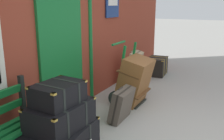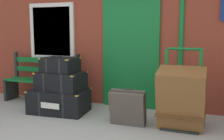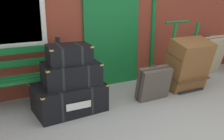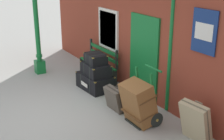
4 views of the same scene
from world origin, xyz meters
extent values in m
cube|color=brown|center=(0.00, 2.60, 1.60)|extent=(10.40, 0.30, 3.20)
cube|color=#146B2D|center=(0.18, 2.43, 1.05)|extent=(1.10, 0.05, 2.10)
cube|color=#0C401B|center=(0.18, 2.41, 1.05)|extent=(0.06, 0.02, 2.10)
cube|color=silver|center=(-1.53, 2.43, 1.45)|extent=(1.04, 0.06, 1.16)
cube|color=silver|center=(-1.53, 2.41, 1.45)|extent=(0.88, 0.02, 1.00)
cylinder|color=#146B2D|center=(1.11, 2.45, 1.60)|extent=(0.09, 0.09, 3.14)
cube|color=#146B2D|center=(-1.62, 1.96, 0.45)|extent=(1.60, 0.09, 0.04)
cube|color=#146B2D|center=(-1.62, 2.10, 0.45)|extent=(1.60, 0.09, 0.04)
cube|color=#146B2D|center=(-1.62, 2.24, 0.45)|extent=(1.60, 0.09, 0.04)
cube|color=#146B2D|center=(-1.62, 2.30, 0.65)|extent=(1.60, 0.05, 0.10)
cube|color=#146B2D|center=(-1.62, 2.30, 0.85)|extent=(1.60, 0.05, 0.10)
cube|color=black|center=(-2.38, 2.10, 0.23)|extent=(0.06, 0.40, 0.45)
cube|color=black|center=(-2.38, 2.30, 0.73)|extent=(0.06, 0.06, 0.56)
cube|color=black|center=(-0.86, 2.10, 0.23)|extent=(0.06, 0.40, 0.45)
cube|color=black|center=(-0.86, 2.30, 0.73)|extent=(0.06, 0.06, 0.56)
cube|color=black|center=(-0.92, 1.65, 0.21)|extent=(1.05, 0.71, 0.42)
cube|color=black|center=(-1.14, 1.63, 0.21)|extent=(0.08, 0.65, 0.43)
cube|color=black|center=(-0.69, 1.66, 0.21)|extent=(0.08, 0.65, 0.43)
cube|color=#B79338|center=(-1.37, 1.31, 0.41)|extent=(0.05, 0.05, 0.02)
cube|color=#B79338|center=(-0.42, 1.38, 0.41)|extent=(0.05, 0.05, 0.02)
cube|color=#B79338|center=(-1.42, 1.91, 0.41)|extent=(0.05, 0.05, 0.02)
cube|color=#B79338|center=(-0.46, 1.98, 0.41)|extent=(0.05, 0.05, 0.02)
cube|color=silver|center=(-0.89, 1.30, 0.21)|extent=(0.36, 0.01, 0.10)
cube|color=black|center=(-0.87, 1.65, 0.58)|extent=(0.82, 0.57, 0.32)
cube|color=black|center=(-1.05, 1.66, 0.58)|extent=(0.05, 0.55, 0.33)
cube|color=black|center=(-0.69, 1.65, 0.58)|extent=(0.05, 0.55, 0.33)
cube|color=#B79338|center=(-1.26, 1.41, 0.73)|extent=(0.05, 0.05, 0.02)
cube|color=#B79338|center=(-0.50, 1.39, 0.73)|extent=(0.05, 0.05, 0.02)
cube|color=#B79338|center=(-1.24, 1.91, 0.73)|extent=(0.05, 0.05, 0.02)
cube|color=#B79338|center=(-0.48, 1.89, 0.73)|extent=(0.05, 0.05, 0.02)
cube|color=black|center=(-0.89, 1.66, 0.87)|extent=(0.63, 0.48, 0.26)
cube|color=black|center=(-1.02, 1.66, 0.87)|extent=(0.06, 0.45, 0.27)
cube|color=black|center=(-0.75, 1.65, 0.87)|extent=(0.06, 0.45, 0.27)
cube|color=#B79338|center=(-1.18, 1.47, 0.99)|extent=(0.05, 0.05, 0.02)
cube|color=#B79338|center=(-0.62, 1.44, 0.99)|extent=(0.05, 0.05, 0.02)
cube|color=#B79338|center=(-1.15, 1.87, 0.99)|extent=(0.05, 0.05, 0.02)
cube|color=#B79338|center=(-0.60, 1.84, 0.99)|extent=(0.05, 0.05, 0.02)
cube|color=black|center=(1.25, 1.51, 0.01)|extent=(0.56, 0.28, 0.03)
cube|color=#146B2D|center=(1.00, 1.71, 0.60)|extent=(0.04, 0.21, 1.19)
cube|color=#146B2D|center=(1.50, 1.71, 0.60)|extent=(0.04, 0.21, 1.19)
cylinder|color=#146B2D|center=(1.25, 1.88, 1.19)|extent=(0.54, 0.04, 0.04)
cylinder|color=black|center=(0.93, 1.77, 0.16)|extent=(0.04, 0.32, 0.32)
cylinder|color=#B79338|center=(0.93, 1.77, 0.16)|extent=(0.07, 0.06, 0.06)
cylinder|color=black|center=(1.57, 1.77, 0.16)|extent=(0.04, 0.32, 0.32)
cylinder|color=#B79338|center=(1.57, 1.77, 0.16)|extent=(0.07, 0.06, 0.06)
cube|color=brown|center=(1.25, 1.53, 0.48)|extent=(0.68, 0.63, 0.96)
cube|color=brown|center=(1.25, 1.53, 0.29)|extent=(0.70, 0.45, 0.13)
cube|color=brown|center=(1.25, 1.53, 0.67)|extent=(0.70, 0.45, 0.13)
cube|color=#51473D|center=(0.45, 1.43, 0.28)|extent=(0.55, 0.31, 0.56)
cylinder|color=#302A24|center=(0.45, 1.45, 0.56)|extent=(0.16, 0.03, 0.03)
cube|color=#2C2721|center=(0.45, 1.43, 0.28)|extent=(0.56, 0.15, 0.54)
camera|label=1|loc=(-3.18, -0.28, 1.93)|focal=40.83mm
camera|label=2|loc=(1.68, -2.53, 1.49)|focal=43.91mm
camera|label=3|loc=(-1.98, -1.89, 1.75)|focal=42.33mm
camera|label=4|loc=(6.07, -2.03, 3.30)|focal=50.12mm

